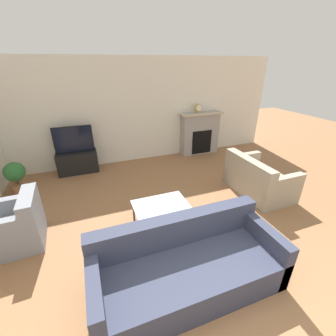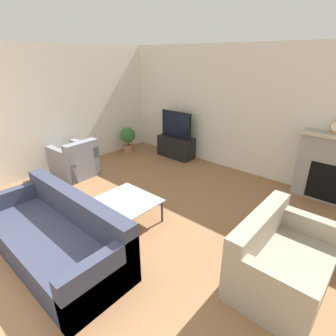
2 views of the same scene
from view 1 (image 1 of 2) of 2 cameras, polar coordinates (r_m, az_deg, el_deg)
wall_back at (r=6.15m, az=-10.90°, el=13.69°), size 8.80×0.06×2.70m
fireplace at (r=6.84m, az=8.05°, el=8.98°), size 1.25×0.39×1.24m
tv_stand at (r=6.08m, az=-21.93°, el=1.38°), size 0.96×0.42×0.53m
tv at (r=5.88m, az=-22.87°, el=6.65°), size 0.90×0.06×0.65m
couch_sectional at (r=3.01m, az=4.78°, el=-23.75°), size 2.26×0.94×0.82m
couch_loveseat at (r=5.10m, az=21.80°, el=-2.90°), size 0.88×1.33×0.82m
armchair_by_window at (r=4.18m, az=-34.86°, el=-12.56°), size 0.92×0.77×0.82m
coffee_table at (r=3.77m, az=-1.53°, el=-10.21°), size 0.91×0.73×0.40m
potted_plant at (r=5.69m, az=-34.28°, el=-1.38°), size 0.41×0.41×0.68m
mantel_clock at (r=6.64m, az=7.69°, el=14.80°), size 0.20×0.07×0.23m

